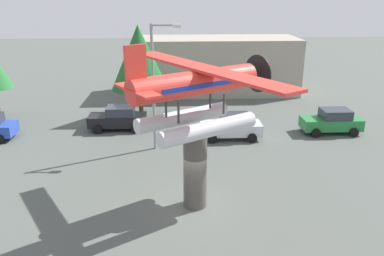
# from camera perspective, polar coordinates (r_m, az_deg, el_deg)

# --- Properties ---
(ground_plane) EXTENTS (140.00, 140.00, 0.00)m
(ground_plane) POSITION_cam_1_polar(r_m,az_deg,el_deg) (18.99, 0.45, -11.27)
(ground_plane) COLOR #515651
(display_pedestal) EXTENTS (1.10, 1.10, 3.83)m
(display_pedestal) POSITION_cam_1_polar(r_m,az_deg,el_deg) (18.09, 0.46, -6.05)
(display_pedestal) COLOR #4C4742
(display_pedestal) RESTS_ON ground
(floatplane_monument) EXTENTS (7.01, 9.42, 4.00)m
(floatplane_monument) POSITION_cam_1_polar(r_m,az_deg,el_deg) (16.92, 0.86, 5.07)
(floatplane_monument) COLOR silver
(floatplane_monument) RESTS_ON display_pedestal
(car_mid_black) EXTENTS (4.20, 2.02, 1.76)m
(car_mid_black) POSITION_cam_1_polar(r_m,az_deg,el_deg) (29.02, -10.79, 1.46)
(car_mid_black) COLOR black
(car_mid_black) RESTS_ON ground
(car_far_silver) EXTENTS (4.20, 2.02, 1.76)m
(car_far_silver) POSITION_cam_1_polar(r_m,az_deg,el_deg) (26.91, 5.86, 0.26)
(car_far_silver) COLOR silver
(car_far_silver) RESTS_ON ground
(car_distant_green) EXTENTS (4.20, 2.02, 1.76)m
(car_distant_green) POSITION_cam_1_polar(r_m,az_deg,el_deg) (29.59, 19.92, 0.96)
(car_distant_green) COLOR #237A38
(car_distant_green) RESTS_ON ground
(streetlight_primary) EXTENTS (1.84, 0.28, 7.93)m
(streetlight_primary) POSITION_cam_1_polar(r_m,az_deg,el_deg) (24.07, -5.31, 7.18)
(streetlight_primary) COLOR gray
(streetlight_primary) RESTS_ON ground
(storefront_building) EXTENTS (15.65, 5.82, 5.42)m
(storefront_building) POSITION_cam_1_polar(r_m,az_deg,el_deg) (39.16, 3.72, 9.21)
(storefront_building) COLOR #9E9384
(storefront_building) RESTS_ON ground
(tree_east) EXTENTS (4.51, 4.51, 7.32)m
(tree_east) POSITION_cam_1_polar(r_m,az_deg,el_deg) (31.04, -7.83, 10.26)
(tree_east) COLOR brown
(tree_east) RESTS_ON ground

